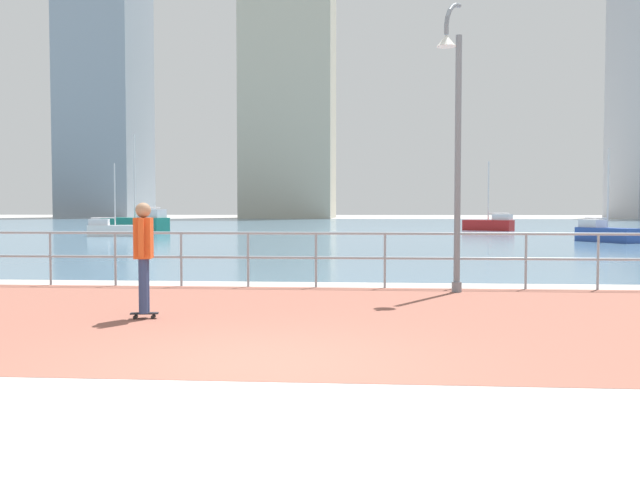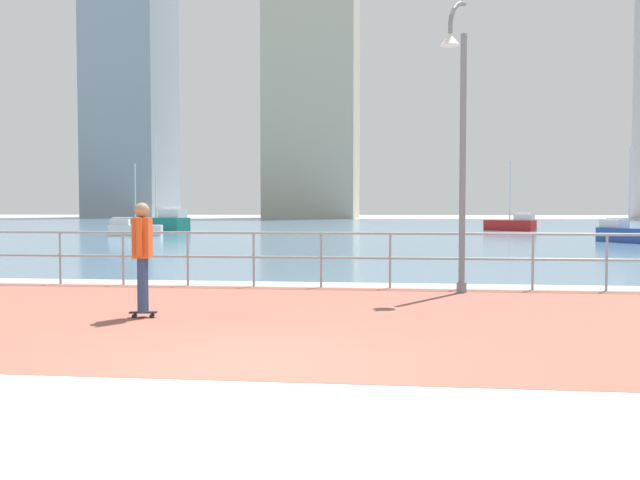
{
  "view_description": "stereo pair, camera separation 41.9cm",
  "coord_description": "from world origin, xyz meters",
  "px_view_note": "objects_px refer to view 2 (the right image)",
  "views": [
    {
      "loc": [
        1.14,
        -7.0,
        1.62
      ],
      "look_at": [
        0.29,
        4.19,
        1.1
      ],
      "focal_mm": 38.76,
      "sensor_mm": 36.0,
      "label": 1
    },
    {
      "loc": [
        1.56,
        -6.96,
        1.62
      ],
      "look_at": [
        0.29,
        4.19,
        1.1
      ],
      "focal_mm": 38.76,
      "sensor_mm": 36.0,
      "label": 2
    }
  ],
  "objects_px": {
    "sailboat_blue": "(511,224)",
    "sailboat_teal": "(158,223)",
    "skateboarder": "(142,249)",
    "sailboat_navy": "(134,229)",
    "lamppost": "(459,133)",
    "sailboat_white": "(627,233)"
  },
  "relations": [
    {
      "from": "sailboat_blue",
      "to": "sailboat_teal",
      "type": "distance_m",
      "value": 24.57
    },
    {
      "from": "skateboarder",
      "to": "sailboat_navy",
      "type": "distance_m",
      "value": 30.75
    },
    {
      "from": "lamppost",
      "to": "skateboarder",
      "type": "xyz_separation_m",
      "value": [
        -4.86,
        -3.44,
        -2.01
      ]
    },
    {
      "from": "skateboarder",
      "to": "sailboat_navy",
      "type": "xyz_separation_m",
      "value": [
        -11.43,
        28.54,
        -0.62
      ]
    },
    {
      "from": "lamppost",
      "to": "sailboat_teal",
      "type": "xyz_separation_m",
      "value": [
        -17.02,
        31.16,
        -2.42
      ]
    },
    {
      "from": "lamppost",
      "to": "skateboarder",
      "type": "height_order",
      "value": "lamppost"
    },
    {
      "from": "lamppost",
      "to": "skateboarder",
      "type": "distance_m",
      "value": 6.29
    },
    {
      "from": "skateboarder",
      "to": "sailboat_white",
      "type": "distance_m",
      "value": 27.98
    },
    {
      "from": "sailboat_navy",
      "to": "sailboat_blue",
      "type": "height_order",
      "value": "sailboat_blue"
    },
    {
      "from": "sailboat_blue",
      "to": "lamppost",
      "type": "bearing_deg",
      "value": -100.52
    },
    {
      "from": "sailboat_navy",
      "to": "sailboat_white",
      "type": "height_order",
      "value": "sailboat_white"
    },
    {
      "from": "skateboarder",
      "to": "sailboat_blue",
      "type": "relative_size",
      "value": 0.34
    },
    {
      "from": "sailboat_navy",
      "to": "sailboat_white",
      "type": "distance_m",
      "value": 26.24
    },
    {
      "from": "lamppost",
      "to": "skateboarder",
      "type": "relative_size",
      "value": 3.23
    },
    {
      "from": "sailboat_blue",
      "to": "sailboat_white",
      "type": "bearing_deg",
      "value": -80.73
    },
    {
      "from": "sailboat_navy",
      "to": "sailboat_blue",
      "type": "bearing_deg",
      "value": 27.1
    },
    {
      "from": "sailboat_white",
      "to": "sailboat_teal",
      "type": "xyz_separation_m",
      "value": [
        -26.56,
        10.63,
        0.19
      ]
    },
    {
      "from": "skateboarder",
      "to": "sailboat_blue",
      "type": "height_order",
      "value": "sailboat_blue"
    },
    {
      "from": "sailboat_teal",
      "to": "sailboat_blue",
      "type": "bearing_deg",
      "value": 13.63
    },
    {
      "from": "lamppost",
      "to": "sailboat_navy",
      "type": "xyz_separation_m",
      "value": [
        -16.3,
        25.1,
        -2.64
      ]
    },
    {
      "from": "sailboat_white",
      "to": "sailboat_blue",
      "type": "relative_size",
      "value": 0.9
    },
    {
      "from": "sailboat_white",
      "to": "lamppost",
      "type": "bearing_deg",
      "value": -114.92
    }
  ]
}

